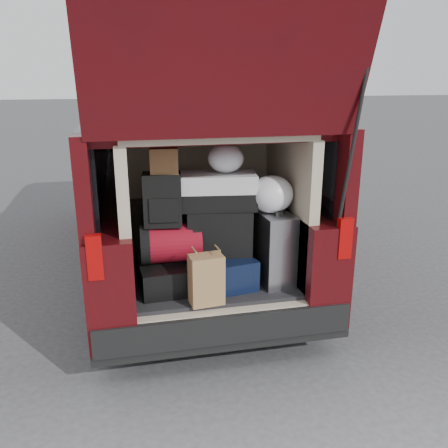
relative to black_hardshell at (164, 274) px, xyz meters
The scene contains 14 objects.
ground 0.77m from the black_hardshell, 20.01° to the right, with size 80.00×80.00×0.00m, color #373739.
minivan 1.78m from the black_hardshell, 77.09° to the left, with size 1.90×5.35×2.77m.
load_floor 0.56m from the black_hardshell, 18.59° to the left, with size 1.24×1.05×0.55m, color black.
black_hardshell is the anchor object (origin of this frame).
navy_hardshell 0.44m from the black_hardshell, ahead, with size 0.45×0.55×0.24m, color black.
silver_roller 0.88m from the black_hardshell, ahead, with size 0.24×0.38×0.57m, color silver.
kraft_bag 0.45m from the black_hardshell, 51.18° to the right, with size 0.24×0.15×0.37m, color #9B7A46.
red_duffel 0.26m from the black_hardshell, ahead, with size 0.46×0.30×0.30m, color maroon.
black_soft_case 0.55m from the black_hardshell, ahead, with size 0.49×0.30×0.36m, color black.
backpack 0.60m from the black_hardshell, ahead, with size 0.28×0.17×0.40m, color black.
twotone_duffel 0.76m from the black_hardshell, ahead, with size 0.60×0.31×0.27m, color silver.
grocery_sack_lower 0.89m from the black_hardshell, 14.57° to the left, with size 0.20×0.16×0.18m, color brown.
plastic_bag_center 1.01m from the black_hardshell, ahead, with size 0.27×0.25×0.22m, color white.
plastic_bag_right 1.04m from the black_hardshell, ahead, with size 0.33×0.31×0.29m, color white.
Camera 1 is at (-0.65, -3.25, 2.14)m, focal length 38.00 mm.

